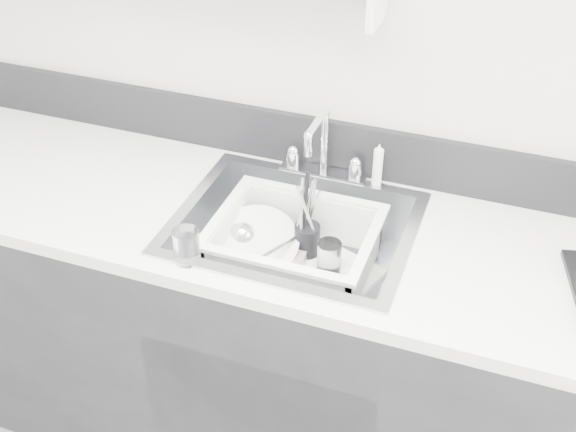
% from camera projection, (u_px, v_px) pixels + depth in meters
% --- Properties ---
extents(room_shell, '(3.50, 3.00, 2.60)m').
position_uv_depth(room_shell, '(75.00, 92.00, 0.88)').
color(room_shell, silver).
rests_on(room_shell, ground).
extents(counter_run, '(3.20, 0.62, 0.92)m').
position_uv_depth(counter_run, '(294.00, 344.00, 2.21)').
color(counter_run, black).
rests_on(counter_run, ground).
extents(backsplash, '(3.20, 0.02, 0.16)m').
position_uv_depth(backsplash, '(329.00, 145.00, 2.12)').
color(backsplash, black).
rests_on(backsplash, counter_run).
extents(sink, '(0.64, 0.52, 0.20)m').
position_uv_depth(sink, '(294.00, 250.00, 1.99)').
color(sink, silver).
rests_on(sink, counter_run).
extents(faucet, '(0.26, 0.18, 0.23)m').
position_uv_depth(faucet, '(323.00, 159.00, 2.09)').
color(faucet, silver).
rests_on(faucet, counter_run).
extents(side_sprayer, '(0.03, 0.03, 0.14)m').
position_uv_depth(side_sprayer, '(378.00, 165.00, 2.05)').
color(side_sprayer, white).
rests_on(side_sprayer, counter_run).
extents(wash_tub, '(0.54, 0.49, 0.17)m').
position_uv_depth(wash_tub, '(294.00, 249.00, 1.98)').
color(wash_tub, white).
rests_on(wash_tub, sink).
extents(plate_stack, '(0.28, 0.27, 0.11)m').
position_uv_depth(plate_stack, '(262.00, 249.00, 2.05)').
color(plate_stack, white).
rests_on(plate_stack, wash_tub).
extents(utensil_cup, '(0.07, 0.07, 0.25)m').
position_uv_depth(utensil_cup, '(307.00, 237.00, 2.05)').
color(utensil_cup, black).
rests_on(utensil_cup, wash_tub).
extents(ladle, '(0.32, 0.18, 0.09)m').
position_uv_depth(ladle, '(264.00, 251.00, 2.02)').
color(ladle, silver).
rests_on(ladle, wash_tub).
extents(tumbler_in_tub, '(0.08, 0.08, 0.10)m').
position_uv_depth(tumbler_in_tub, '(329.00, 257.00, 1.99)').
color(tumbler_in_tub, white).
rests_on(tumbler_in_tub, wash_tub).
extents(tumbler_counter, '(0.09, 0.09, 0.09)m').
position_uv_depth(tumbler_counter, '(186.00, 246.00, 1.79)').
color(tumbler_counter, white).
rests_on(tumbler_counter, counter_run).
extents(bowl_small, '(0.15, 0.15, 0.03)m').
position_uv_depth(bowl_small, '(304.00, 288.00, 1.93)').
color(bowl_small, white).
rests_on(bowl_small, wash_tub).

